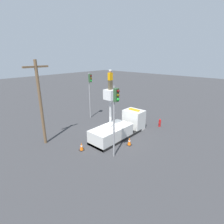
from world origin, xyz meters
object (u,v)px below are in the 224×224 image
Objects in this scene: worker at (110,80)px; fire_hydrant at (160,123)px; traffic_cone_curbside at (129,141)px; traffic_light_across at (90,87)px; traffic_cone_rear at (82,147)px; utility_pole at (40,101)px; traffic_light_pole at (115,109)px; bucket_truck at (120,128)px.

fire_hydrant is at bearing -16.56° from worker.
traffic_light_across is at bearing 72.49° from traffic_cone_curbside.
utility_pole is (-1.45, 3.67, 3.82)m from traffic_cone_rear.
fire_hydrant reaches higher than traffic_cone_curbside.
bucket_truck is at bearing 34.25° from traffic_light_pole.
bucket_truck is 2.19m from traffic_cone_curbside.
worker is 0.23× the size of utility_pole.
traffic_light_across is 9.72m from fire_hydrant.
traffic_cone_rear is at bearing 144.22° from traffic_cone_curbside.
traffic_cone_rear is 0.10× the size of utility_pole.
fire_hydrant is at bearing -67.96° from traffic_light_across.
worker is at bearing 180.00° from bucket_truck.
utility_pole reaches higher than traffic_cone_rear.
worker reaches higher than traffic_light_pole.
bucket_truck is at bearing -36.11° from utility_pole.
traffic_light_across is 9.28m from traffic_cone_rear.
worker is at bearing -12.08° from traffic_cone_rear.
traffic_cone_rear is at bearing -137.37° from traffic_light_across.
traffic_light_across is at bearing 63.85° from worker.
traffic_cone_rear is 4.43m from traffic_cone_curbside.
traffic_light_pole is (-3.29, -2.24, 3.27)m from bucket_truck.
traffic_light_pole reaches higher than bucket_truck.
traffic_light_pole is 9.19m from fire_hydrant.
bucket_truck is 3.92× the size of worker.
traffic_cone_rear is (-4.48, 0.66, -0.53)m from bucket_truck.
traffic_light_pole reaches higher than fire_hydrant.
traffic_light_pole is (-1.89, -2.24, -1.82)m from worker.
traffic_cone_curbside is (3.60, -2.59, -0.00)m from traffic_cone_rear.
utility_pole reaches higher than traffic_light_pole.
utility_pole is at bearing 111.60° from traffic_cone_rear.
traffic_light_across is (1.74, 6.39, 3.29)m from bucket_truck.
utility_pole is at bearing 128.88° from traffic_cone_curbside.
traffic_cone_rear is (-6.22, -5.73, -3.83)m from traffic_light_across.
worker reaches higher than bucket_truck.
traffic_light_pole is 0.99× the size of traffic_light_across.
worker is 2.29× the size of traffic_cone_rear.
bucket_truck is 9.00× the size of traffic_cone_rear.
traffic_cone_curbside is (0.51, -1.93, -5.62)m from worker.
worker is 7.34m from traffic_light_across.
fire_hydrant reaches higher than traffic_cone_rear.
traffic_cone_curbside is at bearing -35.78° from traffic_cone_rear.
traffic_cone_curbside is at bearing -51.12° from utility_pole.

